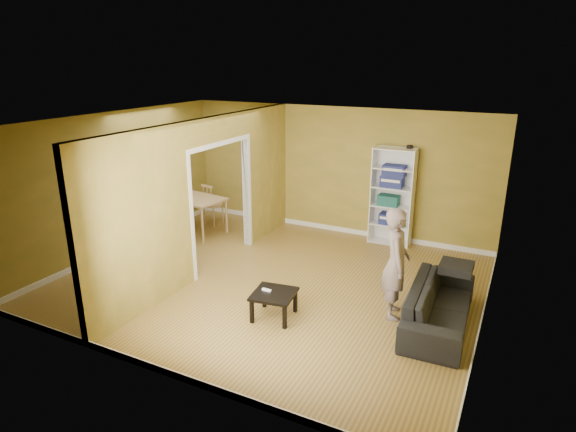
# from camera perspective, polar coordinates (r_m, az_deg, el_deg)

# --- Properties ---
(room_shell) EXTENTS (6.50, 6.50, 6.50)m
(room_shell) POSITION_cam_1_polar(r_m,az_deg,el_deg) (7.55, -2.04, 1.23)
(room_shell) COLOR olive
(room_shell) RESTS_ON ground
(partition) EXTENTS (0.22, 5.50, 2.60)m
(partition) POSITION_cam_1_polar(r_m,az_deg,el_deg) (8.17, -9.46, 2.32)
(partition) COLOR #AE8D38
(partition) RESTS_ON ground
(wall_speaker) EXTENTS (0.10, 0.10, 0.10)m
(wall_speaker) POSITION_cam_1_polar(r_m,az_deg,el_deg) (9.37, 14.21, 7.82)
(wall_speaker) COLOR black
(wall_speaker) RESTS_ON room_shell
(sofa) EXTENTS (2.02, 0.93, 0.76)m
(sofa) POSITION_cam_1_polar(r_m,az_deg,el_deg) (6.95, 17.57, -9.42)
(sofa) COLOR black
(sofa) RESTS_ON ground
(person) EXTENTS (0.81, 0.72, 1.87)m
(person) POSITION_cam_1_polar(r_m,az_deg,el_deg) (6.81, 12.76, -4.42)
(person) COLOR slate
(person) RESTS_ON ground
(bookshelf) EXTENTS (0.80, 0.35, 1.91)m
(bookshelf) POSITION_cam_1_polar(r_m,az_deg,el_deg) (9.55, 12.33, 2.30)
(bookshelf) COLOR white
(bookshelf) RESTS_ON ground
(paper_box_navy_a) EXTENTS (0.41, 0.27, 0.21)m
(paper_box_navy_a) POSITION_cam_1_polar(r_m,az_deg,el_deg) (9.63, 12.03, -0.31)
(paper_box_navy_a) COLOR #1F1D48
(paper_box_navy_a) RESTS_ON bookshelf
(paper_box_teal) EXTENTS (0.39, 0.26, 0.20)m
(paper_box_teal) POSITION_cam_1_polar(r_m,az_deg,el_deg) (9.54, 11.81, 1.84)
(paper_box_teal) COLOR #0B5D55
(paper_box_teal) RESTS_ON bookshelf
(paper_box_navy_b) EXTENTS (0.42, 0.27, 0.22)m
(paper_box_navy_b) POSITION_cam_1_polar(r_m,az_deg,el_deg) (9.43, 12.24, 4.02)
(paper_box_navy_b) COLOR navy
(paper_box_navy_b) RESTS_ON bookshelf
(paper_box_navy_c) EXTENTS (0.42, 0.27, 0.21)m
(paper_box_navy_c) POSITION_cam_1_polar(r_m,az_deg,el_deg) (9.37, 12.49, 5.27)
(paper_box_navy_c) COLOR navy
(paper_box_navy_c) RESTS_ON bookshelf
(coffee_table) EXTENTS (0.57, 0.57, 0.38)m
(coffee_table) POSITION_cam_1_polar(r_m,az_deg,el_deg) (6.83, -1.68, -9.50)
(coffee_table) COLOR black
(coffee_table) RESTS_ON ground
(game_controller) EXTENTS (0.14, 0.04, 0.03)m
(game_controller) POSITION_cam_1_polar(r_m,az_deg,el_deg) (6.86, -2.56, -8.75)
(game_controller) COLOR white
(game_controller) RESTS_ON coffee_table
(dining_table) EXTENTS (1.20, 0.80, 0.75)m
(dining_table) POSITION_cam_1_polar(r_m,az_deg,el_deg) (10.17, -10.99, 1.72)
(dining_table) COLOR tan
(dining_table) RESTS_ON ground
(chair_left) EXTENTS (0.55, 0.55, 1.02)m
(chair_left) POSITION_cam_1_polar(r_m,az_deg,el_deg) (10.60, -14.10, 1.27)
(chair_left) COLOR tan
(chair_left) RESTS_ON ground
(chair_near) EXTENTS (0.58, 0.58, 0.99)m
(chair_near) POSITION_cam_1_polar(r_m,az_deg,el_deg) (9.71, -12.59, -0.30)
(chair_near) COLOR tan
(chair_near) RESTS_ON ground
(chair_far) EXTENTS (0.47, 0.47, 0.91)m
(chair_far) POSITION_cam_1_polar(r_m,az_deg,el_deg) (10.70, -8.87, 1.46)
(chair_far) COLOR tan
(chair_far) RESTS_ON ground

